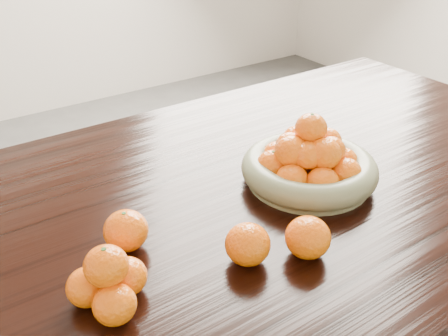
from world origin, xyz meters
TOP-DOWN VIEW (x-y plane):
  - dining_table at (0.00, 0.00)m, footprint 2.00×1.00m
  - fruit_bowl at (0.18, -0.06)m, footprint 0.30×0.30m
  - orange_pyramid at (-0.34, -0.16)m, footprint 0.13×0.13m
  - loose_orange_0 at (-0.26, -0.05)m, footprint 0.08×0.08m
  - loose_orange_1 at (-0.10, -0.20)m, footprint 0.08×0.08m
  - loose_orange_2 at (0.00, -0.25)m, footprint 0.08×0.08m

SIDE VIEW (x-z plane):
  - dining_table at x=0.00m, z-range 0.29..1.04m
  - loose_orange_1 at x=-0.10m, z-range 0.75..0.83m
  - loose_orange_0 at x=-0.26m, z-range 0.75..0.83m
  - loose_orange_2 at x=0.00m, z-range 0.75..0.83m
  - orange_pyramid at x=-0.34m, z-range 0.74..0.85m
  - fruit_bowl at x=0.18m, z-range 0.72..0.88m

